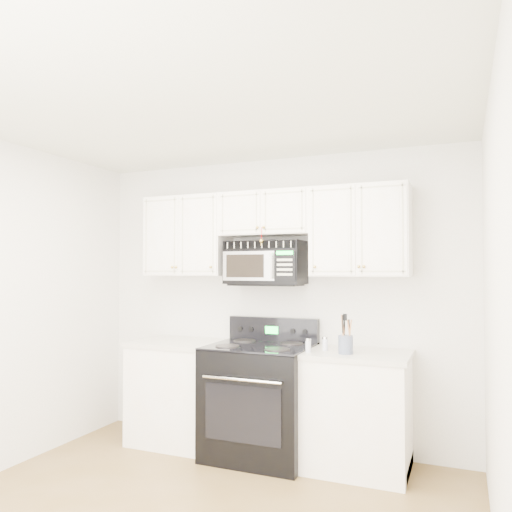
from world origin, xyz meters
The scene contains 9 objects.
room centered at (0.00, 0.00, 1.30)m, with size 3.51×3.51×2.61m.
base_cabinet_left centered at (-0.80, 1.44, 0.43)m, with size 0.86×0.65×0.92m.
base_cabinet_right centered at (0.80, 1.44, 0.43)m, with size 0.86×0.65×0.92m.
range centered at (0.00, 1.39, 0.48)m, with size 0.85×0.77×1.14m.
upper_cabinets centered at (0.00, 1.58, 1.93)m, with size 2.44×0.37×0.75m.
microwave centered at (-0.02, 1.57, 1.64)m, with size 0.69×0.39×0.38m.
utensil_crock centered at (0.75, 1.32, 1.00)m, with size 0.11×0.11×0.31m.
shaker_salt centered at (0.56, 1.40, 0.98)m, with size 0.05×0.05×0.11m.
shaker_pepper centered at (0.46, 1.27, 0.98)m, with size 0.05×0.05×0.11m.
Camera 1 is at (1.60, -2.55, 1.57)m, focal length 35.00 mm.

